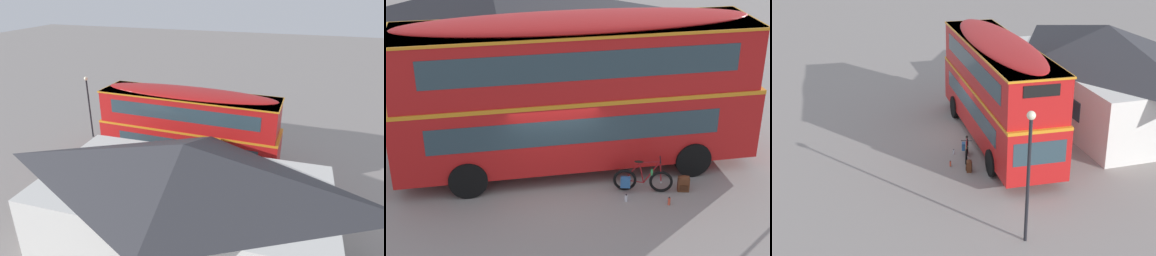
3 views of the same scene
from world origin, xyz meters
The scene contains 8 objects.
ground_plane centered at (0.00, 0.00, 0.00)m, with size 120.00×120.00×0.00m, color gray.
double_decker_bus centered at (0.92, 1.20, 2.65)m, with size 10.84×2.94×4.79m.
touring_bicycle centered at (2.39, -0.66, 0.37)m, with size 1.66×0.67×1.06m.
backpack_on_ground centered at (3.62, -0.90, 0.25)m, with size 0.37×0.32×0.49m.
water_bottle_clear_plastic centered at (1.84, -1.08, 0.10)m, with size 0.08×0.08×0.22m.
water_bottle_red_squeeze centered at (2.95, -1.51, 0.12)m, with size 0.07×0.07×0.25m.
pub_building centered at (-1.00, 7.61, 2.36)m, with size 12.33×6.86×4.61m.
street_lamp centered at (8.87, -0.52, 2.79)m, with size 0.28×0.28×4.50m.
Camera 3 is at (22.92, -6.56, 10.22)m, focal length 51.46 mm.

